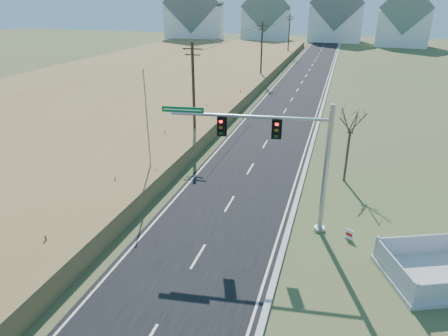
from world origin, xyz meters
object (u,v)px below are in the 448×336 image
open_sign (349,234)px  flagpole (149,139)px  bare_tree (352,120)px  traffic_signal_mast (292,155)px  fence_enclosure (445,273)px

open_sign → flagpole: bearing=-162.8°
bare_tree → traffic_signal_mast: bearing=-111.8°
traffic_signal_mast → bare_tree: 8.34m
traffic_signal_mast → open_sign: (3.53, -0.26, -4.25)m
fence_enclosure → bare_tree: (-4.87, 10.15, 4.37)m
flagpole → open_sign: bearing=-15.1°
open_sign → bare_tree: bare_tree is taller
fence_enclosure → open_sign: bearing=131.1°
flagpole → traffic_signal_mast: bearing=-18.5°
fence_enclosure → open_sign: fence_enclosure is taller
traffic_signal_mast → open_sign: bearing=-11.3°
fence_enclosure → open_sign: (-4.45, 2.14, 0.05)m
open_sign → bare_tree: bearing=125.3°
traffic_signal_mast → open_sign: 5.53m
bare_tree → open_sign: bearing=-87.0°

